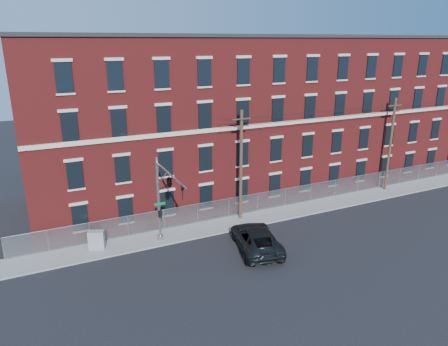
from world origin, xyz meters
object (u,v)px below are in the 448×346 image
utility_pole_near (241,164)px  pickup_truck (256,239)px  utility_cabinet (97,240)px  traffic_signal_mast (167,188)px

utility_pole_near → pickup_truck: bearing=-105.7°
utility_pole_near → utility_cabinet: (-12.96, -0.48, -4.46)m
traffic_signal_mast → utility_cabinet: size_ratio=4.63×
utility_pole_near → pickup_truck: (-1.60, -5.72, -4.43)m
utility_pole_near → utility_cabinet: bearing=-177.9°
utility_pole_near → traffic_signal_mast: bearing=-156.9°
utility_pole_near → pickup_truck: size_ratio=1.54×
utility_pole_near → utility_cabinet: size_ratio=6.62×
pickup_truck → utility_cabinet: (-11.36, 5.23, -0.03)m
utility_pole_near → utility_cabinet: utility_pole_near is taller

